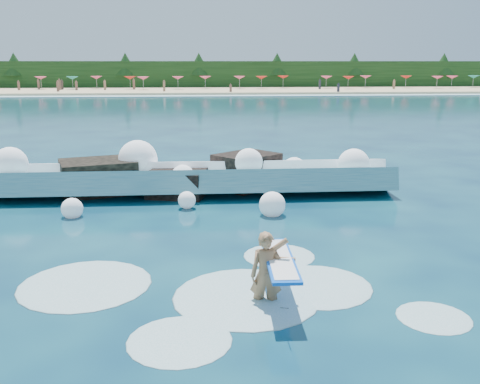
% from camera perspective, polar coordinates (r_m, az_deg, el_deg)
% --- Properties ---
extents(ground, '(200.00, 200.00, 0.00)m').
position_cam_1_polar(ground, '(13.81, -5.61, -6.93)').
color(ground, '#082340').
rests_on(ground, ground).
extents(beach, '(140.00, 20.00, 0.40)m').
position_cam_1_polar(beach, '(91.05, -4.73, 10.73)').
color(beach, tan).
rests_on(beach, ground).
extents(wet_band, '(140.00, 5.00, 0.08)m').
position_cam_1_polar(wet_band, '(80.07, -4.75, 10.21)').
color(wet_band, silver).
rests_on(wet_band, ground).
extents(treeline, '(140.00, 4.00, 5.00)m').
position_cam_1_polar(treeline, '(100.96, -4.74, 12.32)').
color(treeline, black).
rests_on(treeline, ground).
extents(breaking_wave, '(17.13, 2.71, 1.48)m').
position_cam_1_polar(breaking_wave, '(20.34, -8.10, 1.26)').
color(breaking_wave, teal).
rests_on(breaking_wave, ground).
extents(rock_cluster, '(8.75, 3.64, 1.58)m').
position_cam_1_polar(rock_cluster, '(20.70, -7.70, 1.45)').
color(rock_cluster, black).
rests_on(rock_cluster, ground).
extents(surfer_with_board, '(0.95, 2.96, 1.82)m').
position_cam_1_polar(surfer_with_board, '(11.07, 3.15, -8.50)').
color(surfer_with_board, '#996C47').
rests_on(surfer_with_board, ground).
extents(wave_spray, '(14.92, 5.15, 2.02)m').
position_cam_1_polar(wave_spray, '(20.06, -8.43, 2.42)').
color(wave_spray, white).
rests_on(wave_spray, ground).
extents(surf_foam, '(9.32, 6.00, 0.16)m').
position_cam_1_polar(surf_foam, '(11.82, -2.76, -10.55)').
color(surf_foam, silver).
rests_on(surf_foam, ground).
extents(beach_umbrellas, '(111.75, 6.61, 0.50)m').
position_cam_1_polar(beach_umbrellas, '(93.21, -4.76, 12.06)').
color(beach_umbrellas, red).
rests_on(beach_umbrellas, ground).
extents(beachgoers, '(109.53, 13.79, 1.92)m').
position_cam_1_polar(beachgoers, '(88.69, 2.91, 11.26)').
color(beachgoers, '#3F332D').
rests_on(beachgoers, ground).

